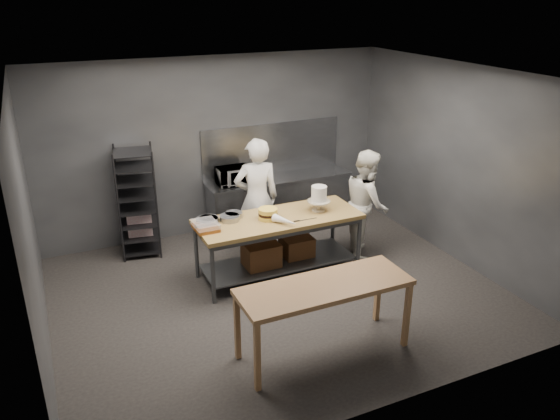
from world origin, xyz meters
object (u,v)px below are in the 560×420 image
at_px(chef_right, 366,203).
at_px(frosted_cake_stand, 319,196).
at_px(microwave, 233,176).
at_px(chef_behind, 257,199).
at_px(work_table, 278,239).
at_px(near_counter, 325,291).
at_px(speed_rack, 138,203).
at_px(layer_cake, 268,214).

relative_size(chef_right, frosted_cake_stand, 4.52).
bearing_deg(microwave, chef_behind, -87.21).
xyz_separation_m(work_table, chef_behind, (-0.03, 0.72, 0.39)).
xyz_separation_m(chef_behind, frosted_cake_stand, (0.69, -0.74, 0.19)).
xyz_separation_m(near_counter, speed_rack, (-1.41, 3.53, 0.04)).
relative_size(chef_right, microwave, 3.17).
bearing_deg(work_table, frosted_cake_stand, -1.63).
bearing_deg(chef_right, microwave, 67.21).
height_order(near_counter, chef_right, chef_right).
relative_size(work_table, speed_rack, 1.37).
distance_m(speed_rack, chef_behind, 1.88).
relative_size(speed_rack, frosted_cake_stand, 4.60).
bearing_deg(layer_cake, microwave, 87.43).
bearing_deg(near_counter, frosted_cake_stand, 63.65).
height_order(microwave, frosted_cake_stand, frosted_cake_stand).
bearing_deg(work_table, speed_rack, 137.17).
bearing_deg(chef_right, work_table, 113.90).
bearing_deg(layer_cake, chef_right, 2.12).
height_order(work_table, layer_cake, layer_cake).
distance_m(chef_behind, microwave, 0.95).
xyz_separation_m(speed_rack, frosted_cake_stand, (2.36, -1.60, 0.30)).
distance_m(chef_behind, chef_right, 1.72).
xyz_separation_m(work_table, frosted_cake_stand, (0.66, -0.02, 0.58)).
xyz_separation_m(chef_right, layer_cake, (-1.71, -0.06, 0.14)).
height_order(near_counter, layer_cake, layer_cake).
bearing_deg(chef_behind, chef_right, 166.14).
relative_size(work_table, frosted_cake_stand, 6.31).
distance_m(chef_right, layer_cake, 1.71).
bearing_deg(near_counter, microwave, 86.53).
bearing_deg(microwave, chef_right, -44.47).
distance_m(microwave, frosted_cake_stand, 1.84).
relative_size(near_counter, chef_behind, 1.04).
height_order(frosted_cake_stand, layer_cake, frosted_cake_stand).
xyz_separation_m(frosted_cake_stand, layer_cake, (-0.81, 0.02, -0.15)).
bearing_deg(speed_rack, chef_right, -25.03).
xyz_separation_m(near_counter, chef_right, (1.85, 2.01, 0.04)).
distance_m(work_table, chef_behind, 0.82).
height_order(near_counter, frosted_cake_stand, frosted_cake_stand).
distance_m(speed_rack, frosted_cake_stand, 2.87).
bearing_deg(chef_right, near_counter, 159.01).
bearing_deg(layer_cake, work_table, 1.08).
bearing_deg(frosted_cake_stand, layer_cake, 178.89).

